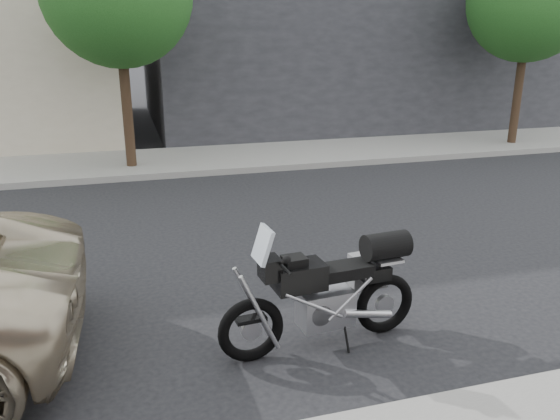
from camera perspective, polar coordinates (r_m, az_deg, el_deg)
The scene contains 5 objects.
ground at distance 8.51m, azimuth -0.41°, elevation -4.31°, with size 120.00×120.00×0.00m, color black.
far_sidewalk at distance 14.59m, azimuth -7.36°, elevation 5.28°, with size 44.00×3.00×0.15m, color gray.
far_building_dark at distance 22.98m, azimuth 7.71°, elevation 18.40°, with size 16.00×11.00×7.00m.
street_tree_left at distance 17.59m, azimuth 24.66°, elevation 19.35°, with size 3.40×3.40×5.70m.
motorcycle at distance 5.89m, azimuth 5.60°, elevation -8.29°, with size 2.27×0.86×1.44m.
Camera 1 is at (2.12, 7.59, 3.20)m, focal length 35.00 mm.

